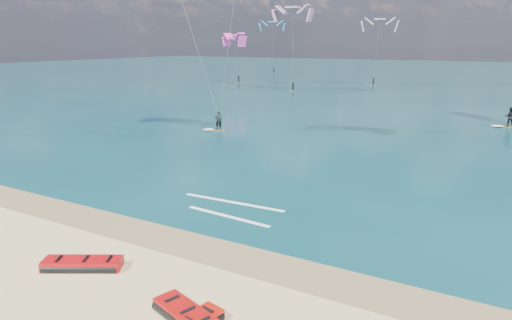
{
  "coord_description": "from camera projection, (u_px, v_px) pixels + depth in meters",
  "views": [
    {
      "loc": [
        13.19,
        -10.93,
        8.18
      ],
      "look_at": [
        2.62,
        8.0,
        2.53
      ],
      "focal_mm": 32.0,
      "sensor_mm": 36.0,
      "label": 1
    }
  ],
  "objects": [
    {
      "name": "ground",
      "position": [
        374.0,
        116.0,
        51.31
      ],
      "size": [
        320.0,
        320.0,
        0.0
      ],
      "primitive_type": "plane",
      "color": "tan",
      "rests_on": "ground"
    },
    {
      "name": "wet_sand_strip",
      "position": [
        149.0,
        233.0,
        20.05
      ],
      "size": [
        320.0,
        2.4,
        0.01
      ],
      "primitive_type": "cube",
      "color": "brown",
      "rests_on": "ground"
    },
    {
      "name": "sea",
      "position": [
        448.0,
        78.0,
        105.39
      ],
      "size": [
        320.0,
        200.0,
        0.04
      ],
      "primitive_type": "cube",
      "color": "#0B353D",
      "rests_on": "ground"
    },
    {
      "name": "packed_kite_left",
      "position": [
        83.0,
        268.0,
        16.95
      ],
      "size": [
        3.29,
        2.55,
        0.44
      ],
      "primitive_type": null,
      "rotation": [
        0.0,
        0.0,
        0.51
      ],
      "color": "#B2090D",
      "rests_on": "ground"
    },
    {
      "name": "packed_kite_mid",
      "position": [
        186.0,
        320.0,
        13.81
      ],
      "size": [
        2.89,
        1.97,
        0.44
      ],
      "primitive_type": null,
      "rotation": [
        0.0,
        0.0,
        -0.31
      ],
      "color": "#AA0E0B",
      "rests_on": "ground"
    },
    {
      "name": "kitesurfer_main",
      "position": [
        211.0,
        33.0,
        36.95
      ],
      "size": [
        10.31,
        8.77,
        17.3
      ],
      "rotation": [
        0.0,
        0.0,
        0.64
      ],
      "color": "gold",
      "rests_on": "sea"
    },
    {
      "name": "shoreline_foam",
      "position": [
        231.0,
        208.0,
        22.93
      ],
      "size": [
        6.11,
        2.32,
        0.01
      ],
      "color": "white",
      "rests_on": "ground"
    },
    {
      "name": "distant_kites",
      "position": [
        410.0,
        55.0,
        81.4
      ],
      "size": [
        81.71,
        38.81,
        13.25
      ],
      "color": "#BC64E3",
      "rests_on": "ground"
    }
  ]
}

